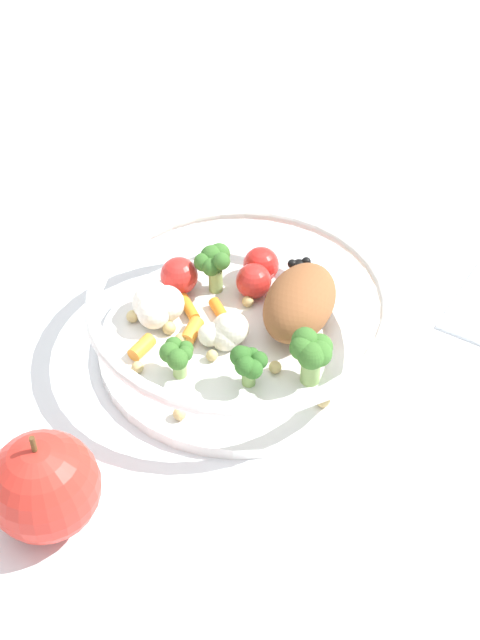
# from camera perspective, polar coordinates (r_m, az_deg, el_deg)

# --- Properties ---
(ground_plane) EXTENTS (2.40, 2.40, 0.00)m
(ground_plane) POSITION_cam_1_polar(r_m,az_deg,el_deg) (0.70, -0.51, -2.10)
(ground_plane) COLOR white
(food_container) EXTENTS (0.24, 0.24, 0.06)m
(food_container) POSITION_cam_1_polar(r_m,az_deg,el_deg) (0.68, 0.08, 0.29)
(food_container) COLOR white
(food_container) RESTS_ON ground_plane
(loose_apple) EXTENTS (0.07, 0.07, 0.09)m
(loose_apple) POSITION_cam_1_polar(r_m,az_deg,el_deg) (0.58, -12.84, -10.68)
(loose_apple) COLOR red
(loose_apple) RESTS_ON ground_plane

